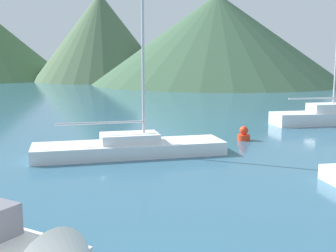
% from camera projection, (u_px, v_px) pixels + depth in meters
% --- Properties ---
extents(sailboat_middle, '(8.31, 5.43, 7.47)m').
position_uv_depth(sailboat_middle, '(130.00, 147.00, 18.23)').
color(sailboat_middle, white).
rests_on(sailboat_middle, ground_plane).
extents(sailboat_outer, '(7.13, 4.44, 8.24)m').
position_uv_depth(sailboat_outer, '(325.00, 116.00, 27.07)').
color(sailboat_outer, white).
rests_on(sailboat_outer, ground_plane).
extents(buoy_marker, '(0.64, 0.64, 0.74)m').
position_uv_depth(buoy_marker, '(244.00, 134.00, 21.67)').
color(buoy_marker, red).
rests_on(buoy_marker, ground_plane).
extents(hill_central, '(26.29, 26.29, 16.90)m').
position_uv_depth(hill_central, '(101.00, 37.00, 82.19)').
color(hill_central, '#4C6647').
rests_on(hill_central, ground_plane).
extents(hill_east, '(43.13, 43.13, 15.21)m').
position_uv_depth(hill_east, '(217.00, 39.00, 72.42)').
color(hill_east, '#38563D').
rests_on(hill_east, ground_plane).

